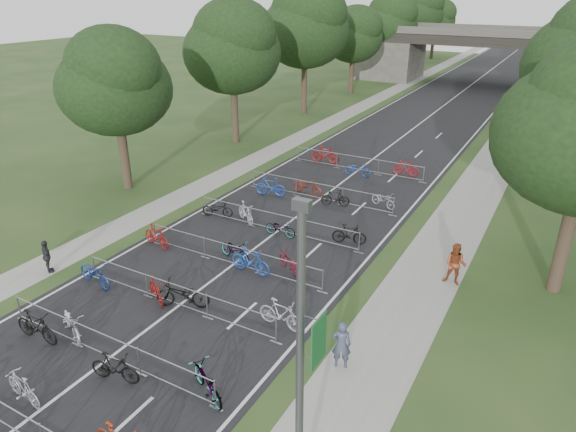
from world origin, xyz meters
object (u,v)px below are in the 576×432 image
Objects in this scene: pedestrian_c at (47,257)px; overpass_bridge at (476,56)px; bike_1 at (23,388)px; pedestrian_b at (455,265)px; pedestrian_a at (341,345)px; lamppost at (301,370)px.

overpass_bridge is at bearing -69.02° from pedestrian_c.
bike_1 is at bearing 165.22° from pedestrian_c.
pedestrian_c is at bearing -152.00° from pedestrian_b.
pedestrian_b is 17.82m from pedestrian_c.
overpass_bridge is 58.29m from pedestrian_a.
lamppost is at bearing 102.76° from bike_1.
bike_1 is at bearing -90.62° from overpass_bridge.
lamppost is at bearing -82.47° from overpass_bridge.
pedestrian_c is (-6.11, 5.58, 0.25)m from bike_1.
bike_1 is at bearing -173.45° from lamppost.
pedestrian_b is at bearing -128.13° from pedestrian_a.
pedestrian_c is at bearing -96.64° from overpass_bridge.
pedestrian_a is 13.93m from pedestrian_c.
overpass_bridge is 20.07× the size of pedestrian_c.
pedestrian_a is 0.94× the size of pedestrian_b.
lamppost is 6.33m from pedestrian_a.
lamppost reaches higher than pedestrian_a.
lamppost reaches higher than bike_1.
overpass_bridge is at bearing 102.22° from pedestrian_b.
overpass_bridge reaches higher than pedestrian_b.
pedestrian_b reaches higher than pedestrian_c.
overpass_bridge is 17.43× the size of pedestrian_a.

